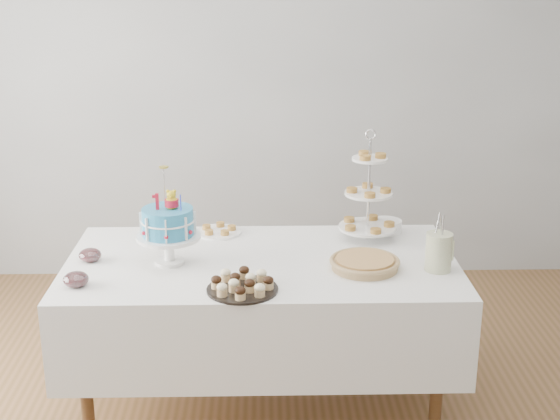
{
  "coord_description": "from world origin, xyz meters",
  "views": [
    {
      "loc": [
        0.01,
        -3.27,
        2.19
      ],
      "look_at": [
        0.09,
        0.3,
        1.03
      ],
      "focal_mm": 50.0,
      "sensor_mm": 36.0,
      "label": 1
    }
  ],
  "objects_px": {
    "pastry_plate": "(219,230)",
    "cupcake_tray": "(242,283)",
    "table": "(262,302)",
    "plate_stack": "(386,226)",
    "jam_bowl_a": "(76,280)",
    "utensil_pitcher": "(439,250)",
    "jam_bowl_b": "(90,255)",
    "pie": "(365,263)",
    "tiered_stand": "(369,194)",
    "birthday_cake": "(169,238)"
  },
  "relations": [
    {
      "from": "plate_stack",
      "to": "utensil_pitcher",
      "type": "xyz_separation_m",
      "value": [
        0.16,
        -0.55,
        0.07
      ]
    },
    {
      "from": "pie",
      "to": "utensil_pitcher",
      "type": "relative_size",
      "value": 1.2
    },
    {
      "from": "tiered_stand",
      "to": "utensil_pitcher",
      "type": "bearing_deg",
      "value": -57.24
    },
    {
      "from": "cupcake_tray",
      "to": "utensil_pitcher",
      "type": "distance_m",
      "value": 0.95
    },
    {
      "from": "jam_bowl_a",
      "to": "jam_bowl_b",
      "type": "relative_size",
      "value": 1.06
    },
    {
      "from": "plate_stack",
      "to": "jam_bowl_a",
      "type": "bearing_deg",
      "value": -155.27
    },
    {
      "from": "cupcake_tray",
      "to": "jam_bowl_a",
      "type": "distance_m",
      "value": 0.76
    },
    {
      "from": "tiered_stand",
      "to": "plate_stack",
      "type": "distance_m",
      "value": 0.27
    },
    {
      "from": "jam_bowl_a",
      "to": "pie",
      "type": "bearing_deg",
      "value": 7.61
    },
    {
      "from": "birthday_cake",
      "to": "cupcake_tray",
      "type": "relative_size",
      "value": 1.49
    },
    {
      "from": "jam_bowl_a",
      "to": "utensil_pitcher",
      "type": "relative_size",
      "value": 0.41
    },
    {
      "from": "pie",
      "to": "jam_bowl_a",
      "type": "height_order",
      "value": "jam_bowl_a"
    },
    {
      "from": "cupcake_tray",
      "to": "utensil_pitcher",
      "type": "bearing_deg",
      "value": 13.32
    },
    {
      "from": "table",
      "to": "jam_bowl_b",
      "type": "height_order",
      "value": "jam_bowl_b"
    },
    {
      "from": "cupcake_tray",
      "to": "jam_bowl_a",
      "type": "xyz_separation_m",
      "value": [
        -0.75,
        0.07,
        -0.0
      ]
    },
    {
      "from": "birthday_cake",
      "to": "utensil_pitcher",
      "type": "distance_m",
      "value": 1.29
    },
    {
      "from": "jam_bowl_a",
      "to": "jam_bowl_b",
      "type": "distance_m",
      "value": 0.31
    },
    {
      "from": "pastry_plate",
      "to": "jam_bowl_b",
      "type": "xyz_separation_m",
      "value": [
        -0.61,
        -0.39,
        0.01
      ]
    },
    {
      "from": "table",
      "to": "plate_stack",
      "type": "xyz_separation_m",
      "value": [
        0.68,
        0.4,
        0.26
      ]
    },
    {
      "from": "pastry_plate",
      "to": "cupcake_tray",
      "type": "bearing_deg",
      "value": -79.17
    },
    {
      "from": "pastry_plate",
      "to": "jam_bowl_a",
      "type": "bearing_deg",
      "value": -131.06
    },
    {
      "from": "table",
      "to": "pastry_plate",
      "type": "xyz_separation_m",
      "value": [
        -0.23,
        0.4,
        0.24
      ]
    },
    {
      "from": "plate_stack",
      "to": "jam_bowl_a",
      "type": "xyz_separation_m",
      "value": [
        -1.52,
        -0.7,
        -0.0
      ]
    },
    {
      "from": "utensil_pitcher",
      "to": "plate_stack",
      "type": "bearing_deg",
      "value": 129.11
    },
    {
      "from": "pie",
      "to": "pastry_plate",
      "type": "distance_m",
      "value": 0.89
    },
    {
      "from": "plate_stack",
      "to": "utensil_pitcher",
      "type": "relative_size",
      "value": 0.6
    },
    {
      "from": "plate_stack",
      "to": "pastry_plate",
      "type": "xyz_separation_m",
      "value": [
        -0.91,
        0.0,
        -0.02
      ]
    },
    {
      "from": "pie",
      "to": "jam_bowl_b",
      "type": "xyz_separation_m",
      "value": [
        -1.33,
        0.13,
        0.0
      ]
    },
    {
      "from": "jam_bowl_a",
      "to": "table",
      "type": "bearing_deg",
      "value": 19.54
    },
    {
      "from": "birthday_cake",
      "to": "pastry_plate",
      "type": "xyz_separation_m",
      "value": [
        0.22,
        0.43,
        -0.11
      ]
    },
    {
      "from": "birthday_cake",
      "to": "pastry_plate",
      "type": "bearing_deg",
      "value": 60.94
    },
    {
      "from": "pastry_plate",
      "to": "utensil_pitcher",
      "type": "distance_m",
      "value": 1.21
    },
    {
      "from": "birthday_cake",
      "to": "jam_bowl_a",
      "type": "relative_size",
      "value": 4.13
    },
    {
      "from": "table",
      "to": "cupcake_tray",
      "type": "xyz_separation_m",
      "value": [
        -0.09,
        -0.36,
        0.26
      ]
    },
    {
      "from": "table",
      "to": "pie",
      "type": "bearing_deg",
      "value": -13.68
    },
    {
      "from": "plate_stack",
      "to": "jam_bowl_b",
      "type": "bearing_deg",
      "value": -165.5
    },
    {
      "from": "tiered_stand",
      "to": "birthday_cake",
      "type": "bearing_deg",
      "value": -162.29
    },
    {
      "from": "table",
      "to": "plate_stack",
      "type": "relative_size",
      "value": 11.43
    },
    {
      "from": "birthday_cake",
      "to": "pastry_plate",
      "type": "height_order",
      "value": "birthday_cake"
    },
    {
      "from": "plate_stack",
      "to": "utensil_pitcher",
      "type": "height_order",
      "value": "utensil_pitcher"
    },
    {
      "from": "plate_stack",
      "to": "pastry_plate",
      "type": "relative_size",
      "value": 0.68
    },
    {
      "from": "pastry_plate",
      "to": "jam_bowl_b",
      "type": "relative_size",
      "value": 2.26
    },
    {
      "from": "plate_stack",
      "to": "utensil_pitcher",
      "type": "bearing_deg",
      "value": -73.23
    },
    {
      "from": "table",
      "to": "pastry_plate",
      "type": "bearing_deg",
      "value": 120.11
    },
    {
      "from": "plate_stack",
      "to": "utensil_pitcher",
      "type": "distance_m",
      "value": 0.57
    },
    {
      "from": "pie",
      "to": "cupcake_tray",
      "type": "bearing_deg",
      "value": -157.14
    },
    {
      "from": "jam_bowl_b",
      "to": "pie",
      "type": "bearing_deg",
      "value": -5.48
    },
    {
      "from": "table",
      "to": "jam_bowl_a",
      "type": "xyz_separation_m",
      "value": [
        -0.84,
        -0.3,
        0.26
      ]
    },
    {
      "from": "table",
      "to": "birthday_cake",
      "type": "height_order",
      "value": "birthday_cake"
    },
    {
      "from": "pie",
      "to": "utensil_pitcher",
      "type": "distance_m",
      "value": 0.35
    }
  ]
}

